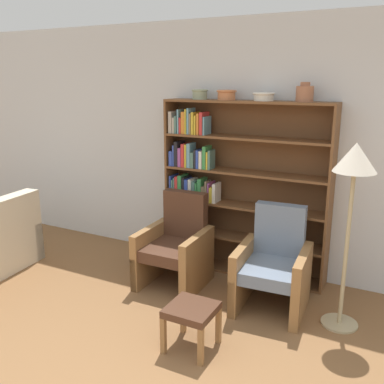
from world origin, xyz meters
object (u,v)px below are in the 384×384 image
Objects in this scene: bowl_olive at (227,94)px; bowl_sage at (200,94)px; floor_lamp at (354,173)px; vase_tall at (305,93)px; bookshelf at (228,187)px; footstool at (191,314)px; armchair_cushioned at (273,266)px; bowl_copper at (264,96)px; armchair_leather at (176,247)px.

bowl_sage is at bearing -180.00° from bowl_olive.
bowl_sage is 1.91m from floor_lamp.
bookshelf is at bearing 179.06° from vase_tall.
footstool is (-0.43, -1.53, -1.68)m from vase_tall.
armchair_cushioned is (1.07, -0.57, -1.56)m from bowl_sage.
bookshelf is 5.11× the size of footstool.
bookshelf is at bearing 178.03° from bowl_copper.
bowl_copper is at bearing 180.00° from vase_tall.
bowl_sage is (-0.34, -0.01, 1.00)m from bookshelf.
armchair_cushioned is (1.06, -0.00, 0.00)m from armchair_leather.
floor_lamp reaches higher than armchair_cushioned.
footstool is (0.38, -1.53, -1.66)m from bowl_olive.
bookshelf is at bearing 102.70° from footstool.
bowl_copper is (0.40, 0.00, -0.01)m from bowl_olive.
bowl_copper is at bearing -62.33° from armchair_cushioned.
vase_tall is 1.68m from armchair_cushioned.
armchair_leather and armchair_cushioned have the same top height.
vase_tall reaches higher than bowl_copper.
footstool is (-0.02, -1.53, -1.65)m from bowl_copper.
bowl_sage is 0.31m from bowl_olive.
bookshelf is 1.72m from footstool.
armchair_cushioned is at bearing -58.40° from bowl_copper.
armchair_cushioned is 0.59× the size of floor_lamp.
footstool is (0.35, -1.55, -0.66)m from bookshelf.
bookshelf is 1.28m from vase_tall.
bookshelf is 10.59× the size of bowl_sage.
bowl_copper is (0.37, -0.01, 0.99)m from bookshelf.
bowl_copper is at bearing 0.00° from bowl_olive.
floor_lamp is at bearing 171.59° from armchair_cushioned.
bowl_copper is 0.23× the size of armchair_leather.
bowl_olive is 2.29m from footstool.
bookshelf is at bearing -120.68° from armchair_leather.
bowl_olive reaches higher than bookshelf.
bowl_olive is at bearing -41.06° from armchair_cushioned.
footstool is at bearing -76.05° from bowl_olive.
bowl_olive is 0.13× the size of floor_lamp.
vase_tall is at bearing 133.07° from floor_lamp.
vase_tall reaches higher than footstool.
bowl_copper is at bearing 89.12° from footstool.
footstool is at bearing -77.30° from bookshelf.
armchair_cushioned is at bearing 178.89° from armchair_leather.
bowl_olive is (-0.03, -0.01, 1.00)m from bookshelf.
armchair_leather is at bearing -119.57° from bookshelf.
bookshelf is 10.25× the size of vase_tall.
bowl_sage is 1.13m from vase_tall.
bowl_sage is at bearing -89.90° from armchair_leather.
bowl_copper is 0.60× the size of footstool.
bookshelf is 1.06m from bowl_sage.
vase_tall is 0.50× the size of footstool.
bowl_sage reaches higher than armchair_cushioned.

